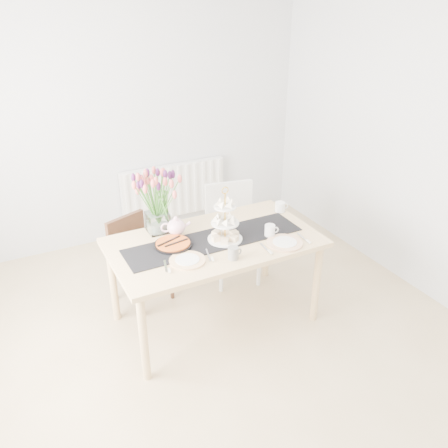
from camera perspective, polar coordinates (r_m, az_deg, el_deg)
name	(u,v)px	position (r m, az deg, el deg)	size (l,w,h in m)	color
room_shell	(224,199)	(2.99, 0.04, 2.98)	(4.50, 4.50, 4.50)	tan
radiator	(174,190)	(5.35, -6.04, 4.06)	(1.20, 0.08, 0.60)	white
dining_table	(214,249)	(3.69, -1.16, -3.01)	(1.60, 0.90, 0.75)	tan
chair_brown	(135,254)	(4.16, -10.67, -3.52)	(0.50, 0.50, 0.76)	#372214
chair_white	(232,225)	(4.38, 0.98, -0.06)	(0.53, 0.53, 0.90)	silver
table_runner	(214,240)	(3.65, -1.18, -1.91)	(1.40, 0.35, 0.01)	black
tulip_vase	(156,193)	(3.68, -8.22, 3.66)	(0.60, 0.60, 0.51)	silver
cake_stand	(225,227)	(3.59, 0.12, -0.41)	(0.27, 0.27, 0.39)	gold
teapot	(176,227)	(3.71, -5.78, -0.34)	(0.23, 0.19, 0.15)	white
cream_jug	(280,207)	(4.12, 6.75, 2.05)	(0.09, 0.09, 0.09)	white
tart_tin	(173,245)	(3.58, -6.14, -2.47)	(0.29, 0.29, 0.03)	black
mug_grey	(233,253)	(3.39, 1.12, -3.53)	(0.08, 0.08, 0.09)	gray
mug_white	(270,231)	(3.70, 5.53, -0.81)	(0.08, 0.08, 0.10)	white
plate_left	(187,260)	(3.39, -4.43, -4.39)	(0.26, 0.26, 0.01)	silver
plate_right	(285,243)	(3.63, 7.31, -2.27)	(0.27, 0.27, 0.01)	white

